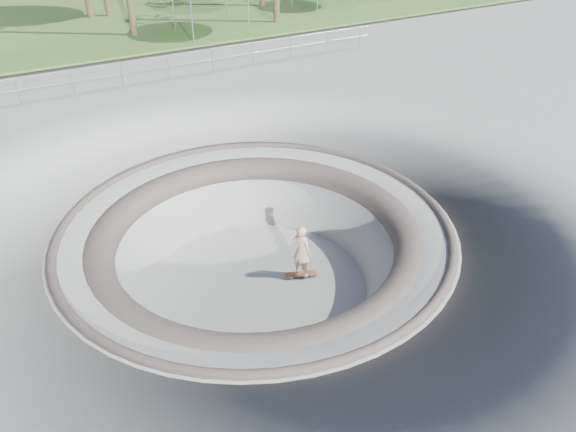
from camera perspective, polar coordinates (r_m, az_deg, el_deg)
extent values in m
plane|color=gray|center=(14.57, -3.35, -1.09)|extent=(180.00, 180.00, 0.00)
torus|color=gray|center=(15.75, -3.12, -7.20)|extent=(14.00, 14.00, 4.00)
cylinder|color=gray|center=(15.71, -3.13, -7.05)|extent=(6.60, 6.60, 0.10)
torus|color=#4E453F|center=(14.58, -3.34, -1.15)|extent=(10.24, 10.24, 0.24)
torus|color=#4E453F|center=(14.82, -3.29, -2.55)|extent=(8.91, 8.91, 0.81)
ellipsoid|color=brown|center=(73.94, -19.73, 17.92)|extent=(61.60, 44.00, 28.60)
cylinder|color=gray|center=(24.55, -16.69, 14.71)|extent=(25.00, 0.05, 0.05)
cylinder|color=gray|center=(24.68, -16.52, 13.71)|extent=(25.00, 0.05, 0.05)
cube|color=brown|center=(15.88, 1.35, -5.92)|extent=(0.91, 0.54, 0.02)
cylinder|color=silver|center=(15.91, 1.35, -6.02)|extent=(0.10, 0.18, 0.04)
cylinder|color=silver|center=(15.91, 1.35, -6.02)|extent=(0.10, 0.18, 0.04)
cylinder|color=silver|center=(15.91, 1.34, -6.05)|extent=(0.08, 0.05, 0.07)
cylinder|color=silver|center=(15.91, 1.34, -6.05)|extent=(0.08, 0.05, 0.07)
cylinder|color=silver|center=(15.91, 1.34, -6.05)|extent=(0.08, 0.05, 0.07)
cylinder|color=silver|center=(15.91, 1.34, -6.05)|extent=(0.08, 0.05, 0.07)
imported|color=#D4A689|center=(15.40, 1.38, -3.55)|extent=(0.57, 0.68, 1.59)
cylinder|color=gray|center=(30.02, -9.58, 19.19)|extent=(0.06, 0.06, 2.43)
cylinder|color=gray|center=(31.21, -3.98, 20.01)|extent=(0.06, 0.06, 2.43)
cylinder|color=gray|center=(32.87, -11.69, 20.09)|extent=(0.06, 0.06, 2.43)
cylinder|color=gray|center=(33.96, -6.47, 20.88)|extent=(0.06, 0.06, 2.43)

